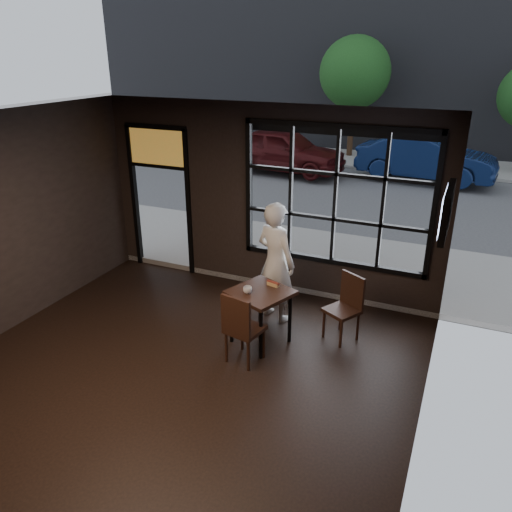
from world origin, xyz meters
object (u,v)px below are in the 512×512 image
at_px(cafe_table, 261,317).
at_px(man, 276,262).
at_px(chair_near, 245,327).
at_px(navy_car, 426,158).

xyz_separation_m(cafe_table, man, (-0.08, 0.76, 0.54)).
bearing_deg(chair_near, navy_car, -84.97).
bearing_deg(chair_near, man, -76.42).
distance_m(chair_near, navy_car, 11.25).
height_order(cafe_table, chair_near, chair_near).
distance_m(cafe_table, man, 0.94).
height_order(cafe_table, man, man).
xyz_separation_m(cafe_table, chair_near, (-0.01, -0.51, 0.11)).
relative_size(man, navy_car, 0.45).
distance_m(cafe_table, chair_near, 0.52).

